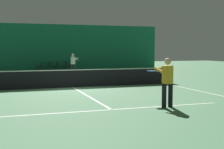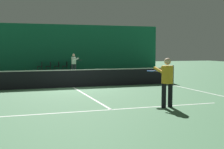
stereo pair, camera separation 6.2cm
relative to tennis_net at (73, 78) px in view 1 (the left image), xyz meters
The scene contains 15 objects.
ground_plane 0.51m from the tennis_net, ahead, with size 60.00×60.00×0.00m, color #4C7F56.
backdrop_curtain 13.62m from the tennis_net, 90.00° to the left, with size 23.00×0.12×4.35m.
court_line_baseline_far 11.91m from the tennis_net, 90.00° to the left, with size 11.00×0.10×0.00m.
court_line_service_far 6.42m from the tennis_net, 90.00° to the left, with size 8.25×0.10×0.00m.
court_line_service_near 6.42m from the tennis_net, 90.00° to the right, with size 8.25×0.10×0.00m.
court_line_sideline_right 5.52m from the tennis_net, ahead, with size 0.10×23.80×0.00m.
court_line_centre 0.51m from the tennis_net, ahead, with size 0.10×12.80×0.00m.
tennis_net is the anchor object (origin of this frame).
player_near 6.89m from the tennis_net, 73.37° to the right, with size 0.53×1.41×1.72m.
player_far 9.05m from the tennis_net, 78.14° to the left, with size 0.71×1.38×1.64m.
courtside_chair_0 12.98m from the tennis_net, 91.87° to the left, with size 0.44×0.44×0.84m.
courtside_chair_1 12.98m from the tennis_net, 88.47° to the left, with size 0.44×0.44×0.84m.
courtside_chair_2 13.02m from the tennis_net, 85.08° to the left, with size 0.44×0.44×0.84m.
courtside_chair_3 13.11m from the tennis_net, 81.72° to the left, with size 0.44×0.44×0.84m.
courtside_chair_4 13.24m from the tennis_net, 78.42° to the left, with size 0.44×0.44×0.84m.
Camera 1 is at (-3.30, -16.17, 2.03)m, focal length 50.00 mm.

